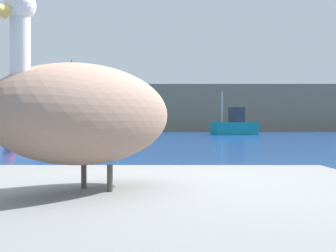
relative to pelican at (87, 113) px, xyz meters
name	(u,v)px	position (x,y,z in m)	size (l,w,h in m)	color
hillside_backdrop	(171,109)	(0.47, 73.85, 2.70)	(140.00, 16.10, 7.53)	#7F755B
pelican	(87,113)	(0.00, 0.00, 0.00)	(1.15, 1.38, 0.96)	#977564
fishing_boat_white	(45,128)	(-7.32, 24.19, -0.21)	(6.21, 2.82, 5.08)	white
fishing_boat_orange	(130,126)	(-3.70, 41.92, -0.16)	(4.68, 3.23, 5.10)	orange
fishing_boat_teal	(235,126)	(7.03, 41.78, -0.13)	(5.05, 3.23, 4.44)	teal
mooring_buoy	(9,143)	(-6.04, 14.91, -0.79)	(0.54, 0.54, 0.54)	red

